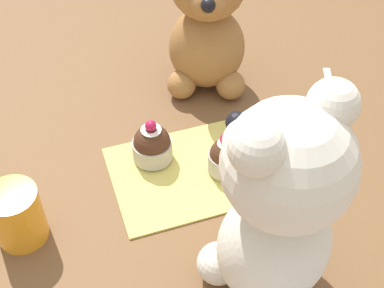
{
  "coord_description": "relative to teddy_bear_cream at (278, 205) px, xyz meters",
  "views": [
    {
      "loc": [
        0.16,
        0.47,
        0.55
      ],
      "look_at": [
        0.0,
        0.0,
        0.06
      ],
      "focal_mm": 50.0,
      "sensor_mm": 36.0,
      "label": 1
    }
  ],
  "objects": [
    {
      "name": "ground_plane",
      "position": [
        0.03,
        -0.18,
        -0.14
      ],
      "size": [
        4.0,
        4.0,
        0.0
      ],
      "primitive_type": "plane",
      "color": "brown"
    },
    {
      "name": "knitted_placemat",
      "position": [
        0.03,
        -0.18,
        -0.13
      ],
      "size": [
        0.22,
        0.16,
        0.01
      ],
      "primitive_type": "cube",
      "color": "#E0D166",
      "rests_on": "ground_plane"
    },
    {
      "name": "teddy_bear_cream",
      "position": [
        0.0,
        0.0,
        0.0
      ],
      "size": [
        0.16,
        0.16,
        0.27
      ],
      "rotation": [
        0.0,
        0.0,
        0.32
      ],
      "color": "silver",
      "rests_on": "ground_plane"
    },
    {
      "name": "teddy_bear_tan",
      "position": [
        -0.06,
        -0.36,
        -0.02
      ],
      "size": [
        0.15,
        0.14,
        0.25
      ],
      "rotation": [
        0.0,
        0.0,
        2.79
      ],
      "color": "#A3703D",
      "rests_on": "ground_plane"
    },
    {
      "name": "cupcake_near_cream_bear",
      "position": [
        -0.02,
        -0.17,
        -0.11
      ],
      "size": [
        0.05,
        0.05,
        0.07
      ],
      "color": "#B2ADA3",
      "rests_on": "knitted_placemat"
    },
    {
      "name": "cupcake_near_tan_bear",
      "position": [
        0.07,
        -0.23,
        -0.11
      ],
      "size": [
        0.06,
        0.06,
        0.07
      ],
      "color": "#B2ADA3",
      "rests_on": "knitted_placemat"
    },
    {
      "name": "juice_glass",
      "position": [
        0.26,
        -0.15,
        -0.1
      ],
      "size": [
        0.06,
        0.06,
        0.08
      ],
      "primitive_type": "cylinder",
      "color": "orange",
      "rests_on": "ground_plane"
    },
    {
      "name": "teaspoon",
      "position": [
        -0.24,
        -0.28,
        -0.13
      ],
      "size": [
        0.05,
        0.11,
        0.01
      ],
      "primitive_type": "cube",
      "rotation": [
        0.0,
        0.0,
        4.33
      ],
      "color": "silver",
      "rests_on": "ground_plane"
    }
  ]
}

